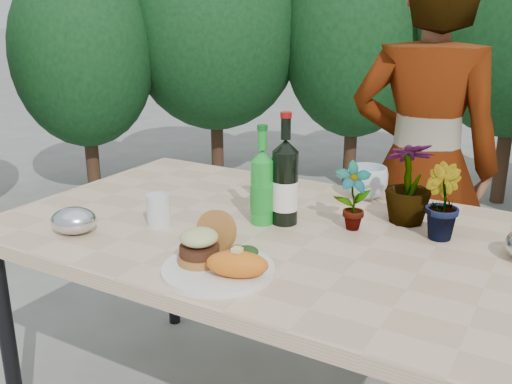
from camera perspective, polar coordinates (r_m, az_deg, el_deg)
The scene contains 16 objects.
patio_table at distance 1.73m, azimuth 1.33°, elevation -5.23°, with size 1.60×1.00×0.75m.
shrub_hedge at distance 3.34m, azimuth 16.63°, elevation 13.17°, with size 6.78×5.11×2.29m.
dinner_plate at distance 1.42m, azimuth -3.80°, elevation -7.75°, with size 0.28×0.28×0.01m, color white.
burger_stack at distance 1.44m, azimuth -5.26°, elevation -5.07°, with size 0.11×0.16×0.11m.
sweet_potato at distance 1.35m, azimuth -1.89°, elevation -7.22°, with size 0.15×0.08×0.06m, color orange.
grilled_veg at distance 1.47m, azimuth -1.24°, elevation -5.85°, with size 0.08×0.05×0.03m.
wine_bottle at distance 1.70m, azimuth 2.92°, elevation 0.85°, with size 0.08×0.08×0.34m.
sparkling_water at distance 1.70m, azimuth 0.63°, elevation 0.39°, with size 0.07×0.07×0.30m.
plastic_cup at distance 1.73m, azimuth -9.69°, elevation -1.78°, with size 0.07×0.07×0.10m, color silver.
seedling_left at distance 1.67m, azimuth 9.67°, elevation -0.45°, with size 0.11×0.07×0.20m, color #1E551D.
seedling_mid at distance 1.67m, azimuth 17.98°, elevation -0.94°, with size 0.12×0.09×0.21m, color #24541D.
seedling_right at distance 1.76m, azimuth 15.08°, elevation 0.95°, with size 0.14×0.14×0.25m, color #29551D.
blue_bowl at distance 1.98m, azimuth 11.04°, elevation 0.95°, with size 0.14×0.14×0.11m, color silver.
foil_packet_left at distance 1.72m, azimuth -17.75°, elevation -2.74°, with size 0.13×0.11×0.08m, color silver.
person at distance 2.31m, azimuth 16.31°, elevation 2.41°, with size 0.57×0.38×1.57m, color #8D6246.
terracotta_pot at distance 4.25m, azimuth -8.07°, elevation -0.21°, with size 0.17×0.17×0.14m.
Camera 1 is at (0.76, -1.40, 1.37)m, focal length 40.00 mm.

